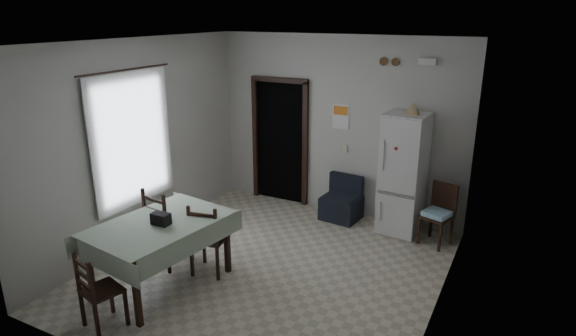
% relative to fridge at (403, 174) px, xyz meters
% --- Properties ---
extents(ground, '(4.50, 4.50, 0.00)m').
position_rel_fridge_xyz_m(ground, '(-1.19, -1.93, -0.92)').
color(ground, beige).
rests_on(ground, ground).
extents(ceiling, '(4.20, 4.50, 0.02)m').
position_rel_fridge_xyz_m(ceiling, '(-1.19, -1.93, 1.98)').
color(ceiling, white).
rests_on(ceiling, ground).
extents(wall_back, '(4.20, 0.02, 2.90)m').
position_rel_fridge_xyz_m(wall_back, '(-1.19, 0.32, 0.53)').
color(wall_back, beige).
rests_on(wall_back, ground).
extents(wall_front, '(4.20, 0.02, 2.90)m').
position_rel_fridge_xyz_m(wall_front, '(-1.19, -4.18, 0.53)').
color(wall_front, beige).
rests_on(wall_front, ground).
extents(wall_left, '(0.02, 4.50, 2.90)m').
position_rel_fridge_xyz_m(wall_left, '(-3.29, -1.93, 0.53)').
color(wall_left, beige).
rests_on(wall_left, ground).
extents(wall_right, '(0.02, 4.50, 2.90)m').
position_rel_fridge_xyz_m(wall_right, '(0.91, -1.93, 0.53)').
color(wall_right, beige).
rests_on(wall_right, ground).
extents(doorway, '(1.06, 0.52, 2.22)m').
position_rel_fridge_xyz_m(doorway, '(-2.24, 0.52, 0.14)').
color(doorway, black).
rests_on(doorway, ground).
extents(window_recess, '(0.10, 1.20, 1.60)m').
position_rel_fridge_xyz_m(window_recess, '(-3.34, -2.13, 0.63)').
color(window_recess, silver).
rests_on(window_recess, ground).
extents(curtain, '(0.02, 1.45, 1.85)m').
position_rel_fridge_xyz_m(curtain, '(-3.23, -2.13, 0.63)').
color(curtain, silver).
rests_on(curtain, ground).
extents(curtain_rod, '(0.02, 1.60, 0.02)m').
position_rel_fridge_xyz_m(curtain_rod, '(-3.22, -2.13, 1.58)').
color(curtain_rod, black).
rests_on(curtain_rod, ground).
extents(calendar, '(0.28, 0.02, 0.40)m').
position_rel_fridge_xyz_m(calendar, '(-1.14, 0.31, 0.70)').
color(calendar, white).
rests_on(calendar, ground).
extents(calendar_image, '(0.24, 0.01, 0.14)m').
position_rel_fridge_xyz_m(calendar_image, '(-1.14, 0.30, 0.80)').
color(calendar_image, orange).
rests_on(calendar_image, ground).
extents(light_switch, '(0.08, 0.02, 0.12)m').
position_rel_fridge_xyz_m(light_switch, '(-1.04, 0.31, 0.18)').
color(light_switch, beige).
rests_on(light_switch, ground).
extents(vent_left, '(0.12, 0.03, 0.12)m').
position_rel_fridge_xyz_m(vent_left, '(-0.49, 0.30, 1.60)').
color(vent_left, brown).
rests_on(vent_left, ground).
extents(vent_right, '(0.12, 0.03, 0.12)m').
position_rel_fridge_xyz_m(vent_right, '(-0.31, 0.30, 1.60)').
color(vent_right, brown).
rests_on(vent_right, ground).
extents(emergency_light, '(0.25, 0.07, 0.09)m').
position_rel_fridge_xyz_m(emergency_light, '(0.16, 0.28, 1.63)').
color(emergency_light, white).
rests_on(emergency_light, ground).
extents(fridge, '(0.64, 0.64, 1.84)m').
position_rel_fridge_xyz_m(fridge, '(0.00, 0.00, 0.00)').
color(fridge, silver).
rests_on(fridge, ground).
extents(tan_cone, '(0.23, 0.23, 0.17)m').
position_rel_fridge_xyz_m(tan_cone, '(0.07, -0.04, 1.01)').
color(tan_cone, tan).
rests_on(tan_cone, fridge).
extents(navy_seat, '(0.63, 0.62, 0.70)m').
position_rel_fridge_xyz_m(navy_seat, '(-0.96, -0.00, -0.57)').
color(navy_seat, black).
rests_on(navy_seat, ground).
extents(corner_chair, '(0.49, 0.49, 0.90)m').
position_rel_fridge_xyz_m(corner_chair, '(0.58, -0.21, -0.47)').
color(corner_chair, black).
rests_on(corner_chair, ground).
extents(dining_table, '(1.28, 1.75, 0.85)m').
position_rel_fridge_xyz_m(dining_table, '(-2.16, -2.88, -0.50)').
color(dining_table, '#9EB096').
rests_on(dining_table, ground).
extents(black_bag, '(0.22, 0.14, 0.14)m').
position_rel_fridge_xyz_m(black_bag, '(-2.10, -2.91, -0.00)').
color(black_bag, black).
rests_on(black_bag, dining_table).
extents(dining_chair_far_left, '(0.53, 0.53, 1.08)m').
position_rel_fridge_xyz_m(dining_chair_far_left, '(-2.46, -2.41, -0.38)').
color(dining_chair_far_left, black).
rests_on(dining_chair_far_left, ground).
extents(dining_chair_far_right, '(0.49, 0.49, 0.97)m').
position_rel_fridge_xyz_m(dining_chair_far_right, '(-1.85, -2.34, -0.43)').
color(dining_chair_far_right, black).
rests_on(dining_chair_far_right, ground).
extents(dining_chair_near_head, '(0.47, 0.47, 0.89)m').
position_rel_fridge_xyz_m(dining_chair_near_head, '(-2.17, -3.80, -0.47)').
color(dining_chair_near_head, black).
rests_on(dining_chair_near_head, ground).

